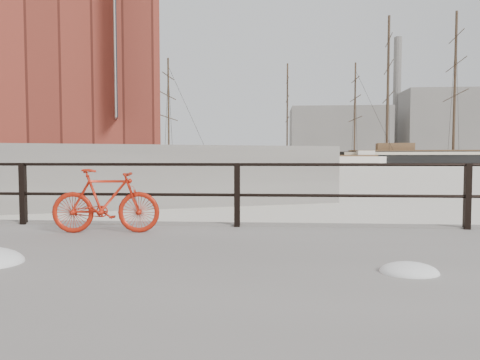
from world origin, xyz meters
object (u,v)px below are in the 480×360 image
(barque_black, at_px, (453,164))
(workboat_near, at_px, (39,173))
(bicycle, at_px, (106,201))
(schooner_left, at_px, (137,166))
(workboat_far, at_px, (58,169))
(schooner_mid, at_px, (320,164))

(barque_black, xyz_separation_m, workboat_near, (-60.29, -53.66, 0.00))
(workboat_near, bearing_deg, bicycle, -87.53)
(barque_black, bearing_deg, workboat_near, -130.05)
(barque_black, height_order, workboat_near, barque_black)
(schooner_left, height_order, workboat_near, schooner_left)
(barque_black, distance_m, workboat_near, 80.71)
(barque_black, bearing_deg, workboat_far, -139.77)
(bicycle, bearing_deg, workboat_far, 112.11)
(schooner_left, relative_size, workboat_near, 2.19)
(bicycle, distance_m, workboat_near, 38.47)
(bicycle, distance_m, barque_black, 95.86)
(schooner_left, bearing_deg, schooner_mid, 28.11)
(schooner_mid, distance_m, workboat_far, 54.25)
(schooner_mid, distance_m, schooner_left, 38.25)
(bicycle, xyz_separation_m, workboat_far, (-24.37, 46.19, -0.81))
(barque_black, distance_m, schooner_mid, 27.74)
(bicycle, xyz_separation_m, schooner_mid, (13.02, 85.49, -0.81))
(barque_black, bearing_deg, bicycle, -106.86)
(schooner_mid, relative_size, workboat_near, 2.60)
(schooner_left, bearing_deg, barque_black, 18.46)
(bicycle, xyz_separation_m, schooner_left, (-21.45, 68.92, -0.81))
(barque_black, relative_size, schooner_left, 2.23)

